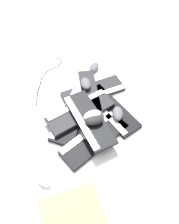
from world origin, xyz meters
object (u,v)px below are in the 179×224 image
Objects in this scene: mouse_5 at (91,133)px; mouse_6 at (94,120)px; mouse_0 at (92,115)px; mouse_4 at (44,179)px; cardboard_box at (74,220)px; keyboard_4 at (80,111)px; keyboard_6 at (87,94)px; keyboard_1 at (72,115)px; mouse_3 at (118,114)px; keyboard_0 at (93,92)px; keyboard_5 at (89,119)px; mouse_1 at (94,67)px; keyboard_3 at (110,109)px; keyboard_2 at (94,139)px; mouse_2 at (86,83)px.

mouse_6 is at bearing -168.95° from mouse_5.
mouse_0 is 1.00× the size of mouse_4.
mouse_0 is at bearing -17.27° from cardboard_box.
keyboard_6 is at bearing -23.48° from keyboard_4.
mouse_6 is (-0.13, -0.12, 0.10)m from keyboard_1.
mouse_3 is 1.00× the size of mouse_5.
mouse_4 is (-0.39, 0.24, -0.02)m from keyboard_4.
keyboard_5 is (-0.27, 0.07, 0.06)m from keyboard_0.
mouse_1 is 1.00× the size of mouse_6.
keyboard_3 is at bearing -143.66° from mouse_3.
cardboard_box is (-0.44, 0.17, 0.07)m from keyboard_2.
keyboard_4 reaches higher than mouse_1.
keyboard_6 is (0.14, -0.11, 0.03)m from keyboard_1.
keyboard_5 is 1.06× the size of keyboard_6.
mouse_4 reaches higher than keyboard_3.
mouse_4 is (-0.34, 0.47, -0.03)m from mouse_3.
keyboard_0 is 0.38m from keyboard_2.
keyboard_1 is 4.18× the size of mouse_0.
mouse_4 is at bearing 123.70° from keyboard_2.
cardboard_box reaches higher than keyboard_4.
mouse_3 is (0.03, -0.19, -0.02)m from keyboard_5.
keyboard_1 is at bearing -55.24° from mouse_0.
mouse_1 is 1.00× the size of mouse_3.
keyboard_1 is 4.18× the size of mouse_5.
mouse_6 is at bearing -144.23° from keyboard_5.
keyboard_6 is 4.00× the size of mouse_0.
keyboard_5 is at bearing -155.43° from keyboard_4.
keyboard_0 is at bearing -142.40° from mouse_3.
keyboard_3 is at bearing -147.30° from mouse_1.
keyboard_0 is at bearing 26.16° from keyboard_3.
keyboard_5 is at bearing 112.56° from mouse_4.
mouse_5 reaches higher than keyboard_3.
mouse_0 is (0.00, -0.02, 0.04)m from keyboard_5.
mouse_0 is 1.00× the size of mouse_3.
mouse_3 is (-0.06, -0.28, 0.04)m from keyboard_1.
mouse_0 is at bearing 176.64° from mouse_2.
mouse_2 is at bearing -4.58° from keyboard_5.
keyboard_4 is 0.46m from mouse_4.
mouse_3 is (0.14, -0.17, 0.04)m from keyboard_2.
keyboard_6 is 0.07m from mouse_2.
mouse_3 is 1.00× the size of mouse_6.
keyboard_6 is 4.00× the size of mouse_6.
keyboard_3 is 0.42m from mouse_1.
keyboard_6 is 4.00× the size of mouse_3.
keyboard_2 is 0.98× the size of keyboard_4.
keyboard_4 reaches higher than mouse_4.
keyboard_5 reaches higher than keyboard_0.
keyboard_0 is 1.80× the size of cardboard_box.
mouse_5 is at bearing 58.71° from mouse_0.
mouse_3 reaches higher than keyboard_1.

